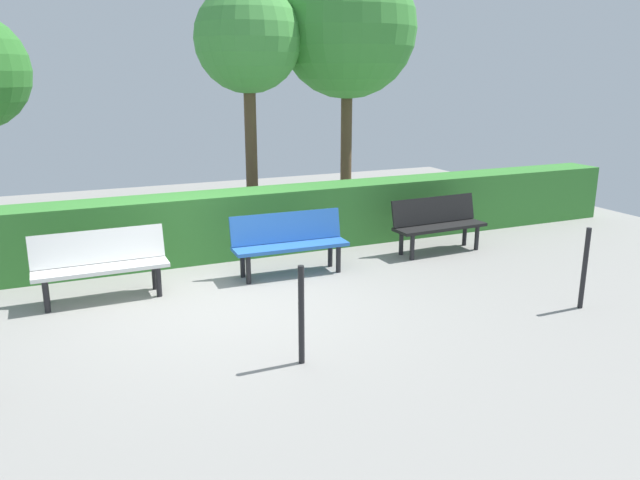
{
  "coord_description": "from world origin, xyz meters",
  "views": [
    {
      "loc": [
        1.82,
        6.97,
        2.74
      ],
      "look_at": [
        -1.4,
        -0.38,
        0.55
      ],
      "focal_mm": 34.24,
      "sensor_mm": 36.0,
      "label": 1
    }
  ],
  "objects_px": {
    "bench_black": "(438,222)",
    "bench_blue": "(289,240)",
    "bench_white": "(100,262)",
    "tree_near": "(347,29)",
    "tree_mid": "(248,41)"
  },
  "relations": [
    {
      "from": "bench_blue",
      "to": "tree_mid",
      "type": "height_order",
      "value": "tree_mid"
    },
    {
      "from": "bench_white",
      "to": "tree_mid",
      "type": "bearing_deg",
      "value": -135.15
    },
    {
      "from": "bench_white",
      "to": "tree_near",
      "type": "relative_size",
      "value": 0.33
    },
    {
      "from": "bench_blue",
      "to": "bench_white",
      "type": "relative_size",
      "value": 1.01
    },
    {
      "from": "tree_near",
      "to": "bench_black",
      "type": "bearing_deg",
      "value": 94.62
    },
    {
      "from": "bench_black",
      "to": "bench_blue",
      "type": "xyz_separation_m",
      "value": [
        2.56,
        0.11,
        0.0
      ]
    },
    {
      "from": "bench_black",
      "to": "bench_blue",
      "type": "relative_size",
      "value": 0.96
    },
    {
      "from": "bench_blue",
      "to": "tree_mid",
      "type": "distance_m",
      "value": 4.13
    },
    {
      "from": "bench_black",
      "to": "bench_blue",
      "type": "distance_m",
      "value": 2.56
    },
    {
      "from": "tree_near",
      "to": "tree_mid",
      "type": "xyz_separation_m",
      "value": [
        1.91,
        -0.04,
        -0.24
      ]
    },
    {
      "from": "bench_black",
      "to": "tree_mid",
      "type": "relative_size",
      "value": 0.37
    },
    {
      "from": "bench_blue",
      "to": "tree_mid",
      "type": "relative_size",
      "value": 0.38
    },
    {
      "from": "bench_black",
      "to": "bench_white",
      "type": "relative_size",
      "value": 0.97
    },
    {
      "from": "bench_blue",
      "to": "tree_near",
      "type": "relative_size",
      "value": 0.34
    },
    {
      "from": "bench_white",
      "to": "tree_near",
      "type": "height_order",
      "value": "tree_near"
    }
  ]
}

